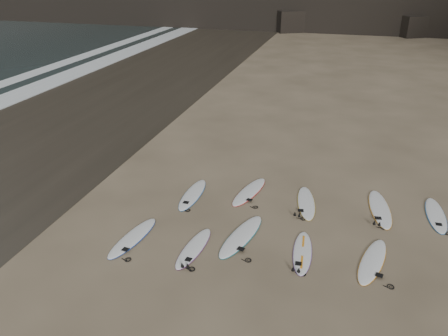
# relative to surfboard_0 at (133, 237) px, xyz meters

# --- Properties ---
(ground) EXTENTS (240.00, 240.00, 0.00)m
(ground) POSITION_rel_surfboard_0_xyz_m (4.06, 0.79, -0.04)
(ground) COLOR #897559
(ground) RESTS_ON ground
(wet_sand) EXTENTS (12.00, 200.00, 0.01)m
(wet_sand) POSITION_rel_surfboard_0_xyz_m (-8.94, 10.79, -0.04)
(wet_sand) COLOR #383026
(wet_sand) RESTS_ON ground
(surfboard_0) EXTENTS (0.92, 2.48, 0.09)m
(surfboard_0) POSITION_rel_surfboard_0_xyz_m (0.00, 0.00, 0.00)
(surfboard_0) COLOR white
(surfboard_0) RESTS_ON ground
(surfboard_1) EXTENTS (0.74, 2.26, 0.08)m
(surfboard_1) POSITION_rel_surfboard_0_xyz_m (2.01, 0.02, -0.00)
(surfboard_1) COLOR white
(surfboard_1) RESTS_ON ground
(surfboard_2) EXTENTS (1.21, 2.74, 0.10)m
(surfboard_2) POSITION_rel_surfboard_0_xyz_m (3.23, 1.01, 0.00)
(surfboard_2) COLOR white
(surfboard_2) RESTS_ON ground
(surfboard_3) EXTENTS (0.68, 2.24, 0.08)m
(surfboard_3) POSITION_rel_surfboard_0_xyz_m (5.18, 0.70, -0.00)
(surfboard_3) COLOR white
(surfboard_3) RESTS_ON ground
(surfboard_4) EXTENTS (1.14, 2.48, 0.09)m
(surfboard_4) POSITION_rel_surfboard_0_xyz_m (7.17, 0.82, -0.00)
(surfboard_4) COLOR white
(surfboard_4) RESTS_ON ground
(surfboard_5) EXTENTS (0.60, 2.46, 0.09)m
(surfboard_5) POSITION_rel_surfboard_0_xyz_m (0.85, 3.14, 0.00)
(surfboard_5) COLOR white
(surfboard_5) RESTS_ON ground
(surfboard_6) EXTENTS (1.14, 2.55, 0.09)m
(surfboard_6) POSITION_rel_surfboard_0_xyz_m (2.82, 3.92, 0.00)
(surfboard_6) COLOR white
(surfboard_6) RESTS_ON ground
(surfboard_7) EXTENTS (0.99, 2.48, 0.09)m
(surfboard_7) POSITION_rel_surfboard_0_xyz_m (4.96, 3.68, -0.00)
(surfboard_7) COLOR white
(surfboard_7) RESTS_ON ground
(surfboard_8) EXTENTS (0.96, 2.73, 0.10)m
(surfboard_8) POSITION_rel_surfboard_0_xyz_m (7.48, 3.96, 0.00)
(surfboard_8) COLOR white
(surfboard_8) RESTS_ON ground
(surfboard_9) EXTENTS (0.61, 2.42, 0.09)m
(surfboard_9) POSITION_rel_surfboard_0_xyz_m (9.29, 4.05, -0.00)
(surfboard_9) COLOR white
(surfboard_9) RESTS_ON ground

